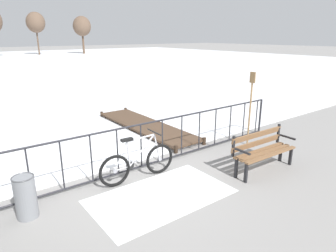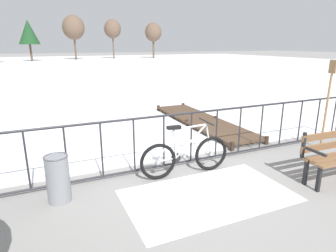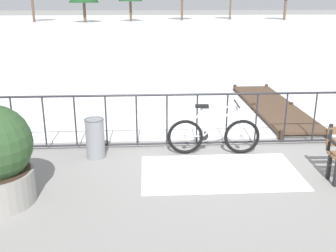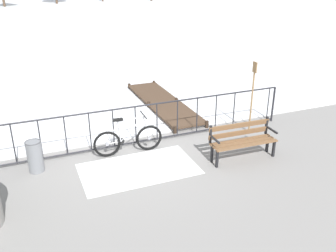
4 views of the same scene
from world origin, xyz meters
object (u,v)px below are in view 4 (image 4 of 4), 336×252
(park_bench, at_px, (242,138))
(oar_upright, at_px, (252,93))
(bicycle_near_railing, at_px, (128,140))
(trash_bin, at_px, (35,156))

(park_bench, bearing_deg, oar_upright, 48.92)
(bicycle_near_railing, relative_size, trash_bin, 2.34)
(trash_bin, xyz_separation_m, oar_upright, (5.62, -0.01, 0.76))
(bicycle_near_railing, xyz_separation_m, oar_upright, (3.45, -0.06, 0.77))
(bicycle_near_railing, height_order, trash_bin, bicycle_near_railing)
(trash_bin, distance_m, oar_upright, 5.67)
(park_bench, bearing_deg, trash_bin, 165.43)
(bicycle_near_railing, xyz_separation_m, trash_bin, (-2.16, -0.05, 0.00))
(trash_bin, height_order, oar_upright, oar_upright)
(bicycle_near_railing, distance_m, park_bench, 2.73)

